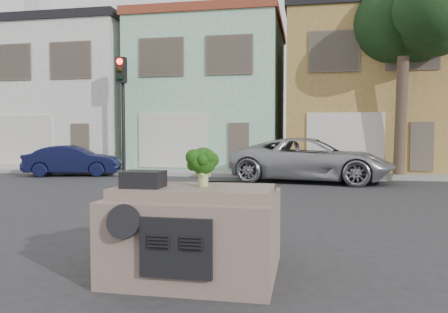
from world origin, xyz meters
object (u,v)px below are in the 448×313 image
(silver_pickup, at_px, (311,182))
(broccoli, at_px, (203,166))
(traffic_signal, at_px, (122,116))
(navy_sedan, at_px, (73,176))

(silver_pickup, distance_m, broccoli, 11.31)
(silver_pickup, relative_size, traffic_signal, 1.14)
(navy_sedan, distance_m, silver_pickup, 9.85)
(broccoli, bearing_deg, traffic_signal, 117.65)
(silver_pickup, bearing_deg, broccoli, -178.51)
(navy_sedan, height_order, silver_pickup, silver_pickup)
(silver_pickup, xyz_separation_m, broccoli, (-1.44, -11.14, 1.37))
(traffic_signal, height_order, broccoli, traffic_signal)
(navy_sedan, relative_size, traffic_signal, 0.76)
(broccoli, bearing_deg, silver_pickup, 82.65)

